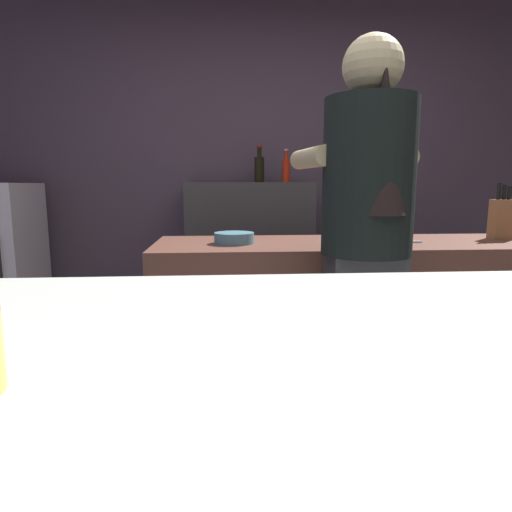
% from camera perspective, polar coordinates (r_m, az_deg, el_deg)
% --- Properties ---
extents(wall_back, '(5.20, 0.10, 2.70)m').
position_cam_1_polar(wall_back, '(3.57, 1.83, 11.78)').
color(wall_back, '#544454').
rests_on(wall_back, ground).
extents(prep_counter, '(2.10, 0.60, 0.92)m').
position_cam_1_polar(prep_counter, '(2.32, 14.31, -9.47)').
color(prep_counter, brown).
rests_on(prep_counter, ground).
extents(back_shelf, '(0.93, 0.36, 1.21)m').
position_cam_1_polar(back_shelf, '(3.33, -0.88, -0.93)').
color(back_shelf, '#3E3C3D').
rests_on(back_shelf, ground).
extents(bartender, '(0.46, 0.53, 1.72)m').
position_cam_1_polar(bartender, '(1.72, 14.20, 2.62)').
color(bartender, '#333236').
rests_on(bartender, ground).
extents(knife_block, '(0.10, 0.08, 0.28)m').
position_cam_1_polar(knife_block, '(2.56, 29.29, 4.30)').
color(knife_block, '#91643E').
rests_on(knife_block, prep_counter).
extents(mixing_bowl, '(0.19, 0.19, 0.05)m').
position_cam_1_polar(mixing_bowl, '(2.07, -2.85, 2.35)').
color(mixing_bowl, teal).
rests_on(mixing_bowl, prep_counter).
extents(chefs_knife, '(0.24, 0.05, 0.01)m').
position_cam_1_polar(chefs_knife, '(2.21, 17.72, 1.78)').
color(chefs_knife, silver).
rests_on(chefs_knife, prep_counter).
extents(bottle_soy, '(0.07, 0.07, 0.27)m').
position_cam_1_polar(bottle_soy, '(3.30, 0.43, 11.34)').
color(bottle_soy, black).
rests_on(bottle_soy, back_shelf).
extents(bottle_olive_oil, '(0.06, 0.06, 0.24)m').
position_cam_1_polar(bottle_olive_oil, '(3.26, 3.91, 11.15)').
color(bottle_olive_oil, red).
rests_on(bottle_olive_oil, back_shelf).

